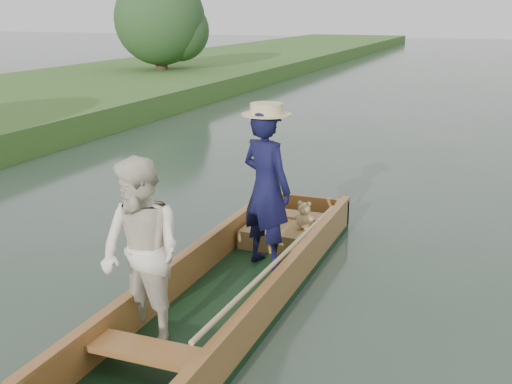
% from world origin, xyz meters
% --- Properties ---
extents(ground, '(120.00, 120.00, 0.00)m').
position_xyz_m(ground, '(0.00, 0.00, 0.00)').
color(ground, '#283D30').
rests_on(ground, ground).
extents(punt, '(1.32, 5.00, 1.82)m').
position_xyz_m(punt, '(-0.09, -0.07, 0.57)').
color(punt, black).
rests_on(punt, ground).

